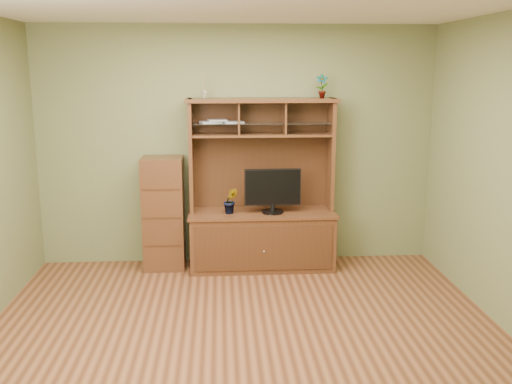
{
  "coord_description": "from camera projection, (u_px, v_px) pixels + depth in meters",
  "views": [
    {
      "loc": [
        -0.19,
        -4.46,
        2.23
      ],
      "look_at": [
        0.17,
        1.2,
        0.99
      ],
      "focal_mm": 40.0,
      "sensor_mm": 36.0,
      "label": 1
    }
  ],
  "objects": [
    {
      "name": "magazines",
      "position": [
        220.0,
        122.0,
        6.23
      ],
      "size": [
        0.5,
        0.23,
        0.04
      ],
      "color": "#9D9DA1",
      "rests_on": "media_hutch"
    },
    {
      "name": "media_hutch",
      "position": [
        262.0,
        222.0,
        6.43
      ],
      "size": [
        1.66,
        0.61,
        1.9
      ],
      "color": "#422112",
      "rests_on": "room"
    },
    {
      "name": "room",
      "position": [
        245.0,
        180.0,
        4.55
      ],
      "size": [
        4.54,
        4.04,
        2.74
      ],
      "color": "#512A17",
      "rests_on": "ground"
    },
    {
      "name": "orchid_plant",
      "position": [
        231.0,
        201.0,
        6.27
      ],
      "size": [
        0.16,
        0.13,
        0.29
      ],
      "primitive_type": "imported",
      "rotation": [
        0.0,
        0.0,
        0.02
      ],
      "color": "#28501B",
      "rests_on": "media_hutch"
    },
    {
      "name": "monitor",
      "position": [
        273.0,
        190.0,
        6.27
      ],
      "size": [
        0.62,
        0.24,
        0.49
      ],
      "rotation": [
        0.0,
        0.0,
        0.03
      ],
      "color": "black",
      "rests_on": "media_hutch"
    },
    {
      "name": "side_cabinet",
      "position": [
        164.0,
        213.0,
        6.38
      ],
      "size": [
        0.45,
        0.41,
        1.26
      ],
      "color": "#422112",
      "rests_on": "room"
    },
    {
      "name": "top_plant",
      "position": [
        322.0,
        86.0,
        6.22
      ],
      "size": [
        0.15,
        0.11,
        0.26
      ],
      "primitive_type": "imported",
      "rotation": [
        0.0,
        0.0,
        -0.1
      ],
      "color": "#2A6B25",
      "rests_on": "media_hutch"
    },
    {
      "name": "reed_diffuser",
      "position": [
        204.0,
        89.0,
        6.15
      ],
      "size": [
        0.05,
        0.05,
        0.25
      ],
      "color": "silver",
      "rests_on": "media_hutch"
    }
  ]
}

